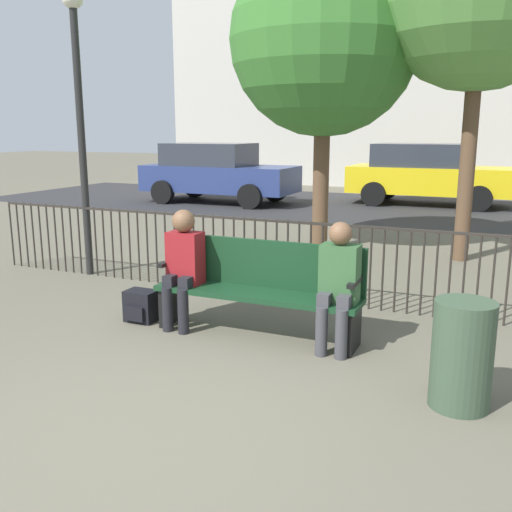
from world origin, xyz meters
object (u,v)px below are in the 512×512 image
(park_bench, at_px, (259,284))
(seated_person_0, at_px, (183,262))
(seated_person_1, at_px, (338,280))
(backpack, at_px, (141,306))
(lamp_post, at_px, (78,91))
(tree_1, at_px, (324,41))
(trash_bin, at_px, (462,355))
(parked_car_1, at_px, (217,172))
(parked_car_2, at_px, (426,173))

(park_bench, xyz_separation_m, seated_person_0, (-0.77, -0.13, 0.18))
(seated_person_1, height_order, backpack, seated_person_1)
(backpack, bearing_deg, lamp_post, 142.62)
(tree_1, xyz_separation_m, trash_bin, (2.62, -4.98, -2.94))
(parked_car_1, bearing_deg, lamp_post, -75.14)
(backpack, height_order, lamp_post, lamp_post)
(backpack, relative_size, trash_bin, 0.42)
(seated_person_1, height_order, lamp_post, lamp_post)
(seated_person_0, distance_m, tree_1, 5.04)
(seated_person_1, distance_m, tree_1, 5.27)
(lamp_post, xyz_separation_m, parked_car_1, (-2.09, 7.89, -1.63))
(trash_bin, bearing_deg, park_bench, 156.98)
(seated_person_1, relative_size, parked_car_2, 0.28)
(seated_person_0, distance_m, seated_person_1, 1.60)
(seated_person_1, bearing_deg, backpack, -179.24)
(lamp_post, relative_size, trash_bin, 4.72)
(seated_person_0, bearing_deg, parked_car_1, 115.59)
(seated_person_0, distance_m, parked_car_2, 11.12)
(seated_person_0, height_order, lamp_post, lamp_post)
(backpack, xyz_separation_m, parked_car_1, (-3.92, 9.28, 0.68))
(seated_person_0, bearing_deg, tree_1, 88.80)
(tree_1, bearing_deg, parked_car_2, 83.01)
(trash_bin, bearing_deg, parked_car_1, 125.68)
(parked_car_2, bearing_deg, trash_bin, -81.37)
(tree_1, distance_m, trash_bin, 6.35)
(park_bench, height_order, lamp_post, lamp_post)
(seated_person_1, bearing_deg, parked_car_1, 123.07)
(park_bench, xyz_separation_m, trash_bin, (1.93, -0.82, -0.10))
(backpack, xyz_separation_m, tree_1, (0.60, 4.32, 3.17))
(seated_person_1, relative_size, trash_bin, 1.49)
(lamp_post, bearing_deg, backpack, -37.38)
(park_bench, relative_size, tree_1, 0.42)
(park_bench, height_order, backpack, park_bench)
(backpack, bearing_deg, parked_car_2, 82.66)
(seated_person_0, height_order, parked_car_2, parked_car_2)
(parked_car_1, height_order, parked_car_2, same)
(tree_1, xyz_separation_m, parked_car_2, (0.83, 6.80, -2.49))
(tree_1, bearing_deg, lamp_post, -129.79)
(backpack, distance_m, lamp_post, 3.26)
(parked_car_1, distance_m, parked_car_2, 5.66)
(seated_person_0, distance_m, backpack, 0.73)
(seated_person_0, relative_size, lamp_post, 0.32)
(parked_car_1, bearing_deg, backpack, -67.09)
(seated_person_0, distance_m, parked_car_1, 10.26)
(parked_car_2, height_order, trash_bin, parked_car_2)
(lamp_post, xyz_separation_m, trash_bin, (5.05, -2.06, -2.07))
(park_bench, relative_size, backpack, 6.21)
(parked_car_1, bearing_deg, parked_car_2, 18.84)
(lamp_post, relative_size, parked_car_1, 0.89)
(seated_person_0, xyz_separation_m, backpack, (-0.51, -0.03, -0.52))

